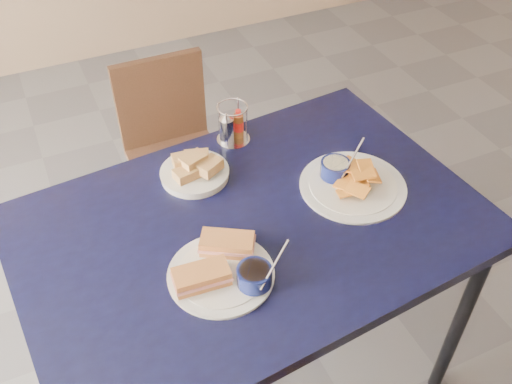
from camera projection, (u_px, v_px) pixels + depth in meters
name	position (u px, v px, depth m)	size (l,w,h in m)	color
ground	(309.00, 343.00, 2.18)	(6.00, 6.00, 0.00)	#56565C
dining_table	(252.00, 237.00, 1.65)	(1.37, 0.98, 0.75)	black
chair_far	(171.00, 139.00, 2.38)	(0.37, 0.35, 0.79)	black
sandwich_plate	(224.00, 268.00, 1.45)	(0.30, 0.28, 0.12)	white
plantain_plate	(348.00, 180.00, 1.71)	(0.32, 0.32, 0.12)	white
bread_basket	(195.00, 170.00, 1.73)	(0.21, 0.21, 0.08)	white
condiment_caddy	(231.00, 127.00, 1.85)	(0.11, 0.11, 0.14)	silver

